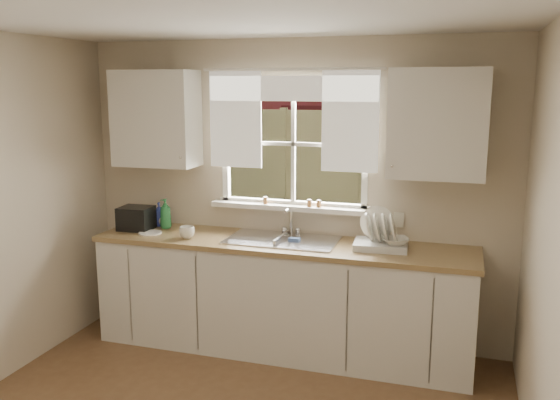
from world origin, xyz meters
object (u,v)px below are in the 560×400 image
(dish_rack, at_px, (381,238))
(soap_bottle_a, at_px, (165,213))
(black_appliance, at_px, (136,218))
(cup, at_px, (187,232))

(dish_rack, relative_size, soap_bottle_a, 1.63)
(soap_bottle_a, distance_m, black_appliance, 0.25)
(dish_rack, height_order, soap_bottle_a, dish_rack)
(dish_rack, height_order, black_appliance, dish_rack)
(cup, relative_size, black_appliance, 0.46)
(black_appliance, bearing_deg, dish_rack, -2.30)
(dish_rack, xyz_separation_m, soap_bottle_a, (-1.86, 0.09, 0.05))
(dish_rack, distance_m, cup, 1.54)
(soap_bottle_a, bearing_deg, black_appliance, -129.03)
(cup, xyz_separation_m, black_appliance, (-0.55, 0.14, 0.05))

